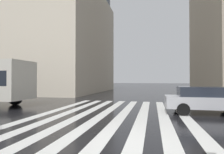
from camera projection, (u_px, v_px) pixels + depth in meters
name	position (u px, v px, depth m)	size (l,w,h in m)	color
ground_plane	(132.00, 143.00, 5.39)	(220.00, 220.00, 0.00)	black
zebra_crossing	(112.00, 115.00, 9.59)	(13.00, 7.50, 0.01)	silver
haussmann_block_mid	(27.00, 35.00, 30.96)	(18.92, 24.37, 18.30)	beige
car_silver	(205.00, 99.00, 10.11)	(1.85, 4.10, 1.41)	#B7B7BC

